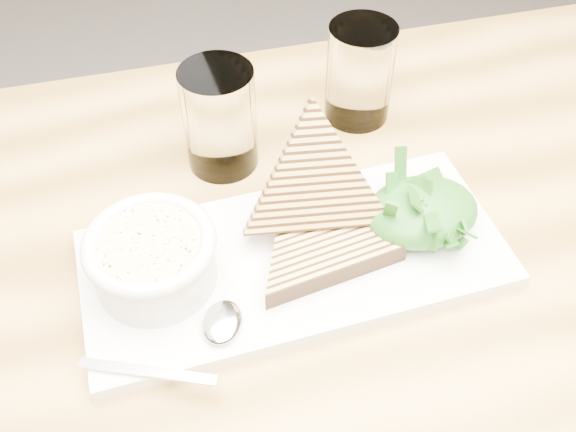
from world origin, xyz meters
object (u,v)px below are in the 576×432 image
object	(u,v)px
table_top	(364,315)
soup_bowl	(154,263)
platter	(295,259)
glass_near	(220,119)
glass_far	(360,73)

from	to	relation	value
table_top	soup_bowl	bearing A→B (deg)	156.05
platter	glass_near	bearing A→B (deg)	99.00
platter	glass_near	xyz separation A→B (m)	(-0.03, 0.17, 0.05)
platter	glass_far	size ratio (longest dim) A/B	3.41
table_top	glass_far	bearing A→B (deg)	69.01
glass_near	glass_far	bearing A→B (deg)	9.29
table_top	platter	bearing A→B (deg)	126.39
table_top	soup_bowl	world-z (taller)	soup_bowl
table_top	soup_bowl	xyz separation A→B (m)	(-0.18, 0.08, 0.06)
soup_bowl	glass_far	xyz separation A→B (m)	(0.28, 0.18, 0.02)
soup_bowl	glass_near	world-z (taller)	glass_near
soup_bowl	glass_far	world-z (taller)	glass_far
table_top	glass_far	world-z (taller)	glass_far
soup_bowl	glass_far	bearing A→B (deg)	33.14
platter	soup_bowl	world-z (taller)	soup_bowl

